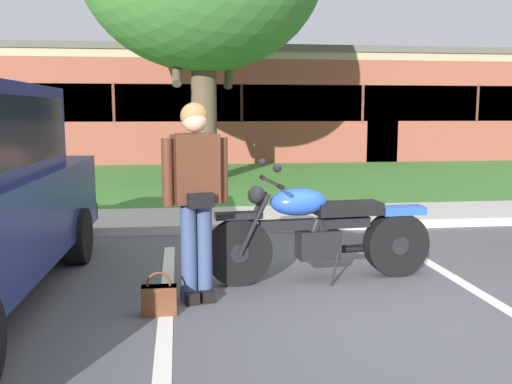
% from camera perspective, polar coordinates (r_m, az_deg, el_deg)
% --- Properties ---
extents(ground_plane, '(140.00, 140.00, 0.00)m').
position_cam_1_polar(ground_plane, '(4.87, 12.31, -11.58)').
color(ground_plane, '#4C4C51').
extents(curb_strip, '(60.00, 0.20, 0.12)m').
position_cam_1_polar(curb_strip, '(7.83, 4.50, -3.42)').
color(curb_strip, '#B7B2A8').
rests_on(curb_strip, ground).
extents(concrete_walk, '(60.00, 1.50, 0.08)m').
position_cam_1_polar(concrete_walk, '(8.66, 3.35, -2.44)').
color(concrete_walk, '#B7B2A8').
rests_on(concrete_walk, ground).
extents(grass_lawn, '(60.00, 8.11, 0.06)m').
position_cam_1_polar(grass_lawn, '(13.36, -0.43, 1.28)').
color(grass_lawn, '#3D752D').
rests_on(grass_lawn, ground).
extents(stall_stripe_0, '(0.17, 4.40, 0.01)m').
position_cam_1_polar(stall_stripe_0, '(4.80, -9.11, -11.75)').
color(stall_stripe_0, silver).
rests_on(stall_stripe_0, ground).
extents(stall_stripe_1, '(0.17, 4.40, 0.01)m').
position_cam_1_polar(stall_stripe_1, '(5.47, 22.21, -9.76)').
color(stall_stripe_1, silver).
rests_on(stall_stripe_1, ground).
extents(motorcycle, '(2.24, 0.82, 1.18)m').
position_cam_1_polar(motorcycle, '(5.51, 7.38, -3.95)').
color(motorcycle, black).
rests_on(motorcycle, ground).
extents(rider_person, '(0.56, 0.36, 1.70)m').
position_cam_1_polar(rider_person, '(4.79, -6.13, 0.46)').
color(rider_person, black).
rests_on(rider_person, ground).
extents(handbag, '(0.28, 0.13, 0.36)m').
position_cam_1_polar(handbag, '(4.67, -9.79, -10.49)').
color(handbag, '#562D19').
rests_on(handbag, ground).
extents(hedge_left, '(2.48, 0.90, 1.24)m').
position_cam_1_polar(hedge_left, '(18.22, -22.48, 4.46)').
color(hedge_left, '#336B2D').
rests_on(hedge_left, ground).
extents(hedge_center_left, '(2.69, 0.90, 1.24)m').
position_cam_1_polar(hedge_center_left, '(17.62, -11.27, 4.82)').
color(hedge_center_left, '#336B2D').
rests_on(hedge_center_left, ground).
extents(hedge_center_right, '(3.21, 0.90, 1.24)m').
position_cam_1_polar(hedge_center_right, '(17.73, 0.26, 5.00)').
color(hedge_center_right, '#336B2D').
rests_on(hedge_center_right, ground).
extents(hedge_right, '(2.80, 0.90, 1.24)m').
position_cam_1_polar(hedge_right, '(18.53, 11.22, 4.98)').
color(hedge_right, '#336B2D').
rests_on(hedge_right, ground).
extents(brick_building, '(22.34, 11.92, 3.62)m').
position_cam_1_polar(brick_building, '(22.94, -2.96, 8.61)').
color(brick_building, brown).
rests_on(brick_building, ground).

